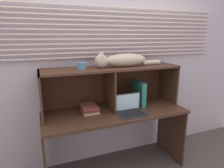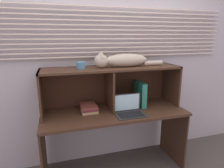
{
  "view_description": "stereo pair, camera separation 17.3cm",
  "coord_description": "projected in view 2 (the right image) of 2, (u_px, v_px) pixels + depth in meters",
  "views": [
    {
      "loc": [
        -0.76,
        -1.66,
        1.57
      ],
      "look_at": [
        0.0,
        0.31,
        1.04
      ],
      "focal_mm": 30.87,
      "sensor_mm": 36.0,
      "label": 1
    },
    {
      "loc": [
        -0.59,
        -1.72,
        1.57
      ],
      "look_at": [
        0.0,
        0.31,
        1.04
      ],
      "focal_mm": 30.87,
      "sensor_mm": 36.0,
      "label": 2
    }
  ],
  "objects": [
    {
      "name": "desk",
      "position": [
        114.0,
        122.0,
        2.19
      ],
      "size": [
        1.59,
        0.6,
        0.75
      ],
      "color": "#42291B",
      "rests_on": "ground"
    },
    {
      "name": "hutch_shelf_unit",
      "position": [
        111.0,
        79.0,
        2.2
      ],
      "size": [
        1.55,
        0.39,
        0.48
      ],
      "color": "#42291B",
      "rests_on": "desk"
    },
    {
      "name": "back_panel_with_blinds",
      "position": [
        106.0,
        62.0,
        2.35
      ],
      "size": [
        4.4,
        0.08,
        2.5
      ],
      "color": "#B6B1B9",
      "rests_on": "ground"
    },
    {
      "name": "small_basket",
      "position": [
        81.0,
        65.0,
        2.03
      ],
      "size": [
        0.09,
        0.09,
        0.07
      ],
      "primitive_type": "cylinder",
      "color": "teal",
      "rests_on": "hutch_shelf_unit"
    },
    {
      "name": "cat",
      "position": [
        122.0,
        60.0,
        2.14
      ],
      "size": [
        0.81,
        0.16,
        0.18
      ],
      "color": "#BAAD97",
      "rests_on": "hutch_shelf_unit"
    },
    {
      "name": "binder_upright",
      "position": [
        140.0,
        94.0,
        2.31
      ],
      "size": [
        0.06,
        0.26,
        0.29
      ],
      "primitive_type": "cube",
      "color": "#27816A",
      "rests_on": "desk"
    },
    {
      "name": "laptop",
      "position": [
        129.0,
        110.0,
        2.07
      ],
      "size": [
        0.31,
        0.22,
        0.21
      ],
      "color": "#292929",
      "rests_on": "desk"
    },
    {
      "name": "book_stack",
      "position": [
        89.0,
        108.0,
        2.16
      ],
      "size": [
        0.18,
        0.25,
        0.07
      ],
      "color": "tan",
      "rests_on": "desk"
    }
  ]
}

